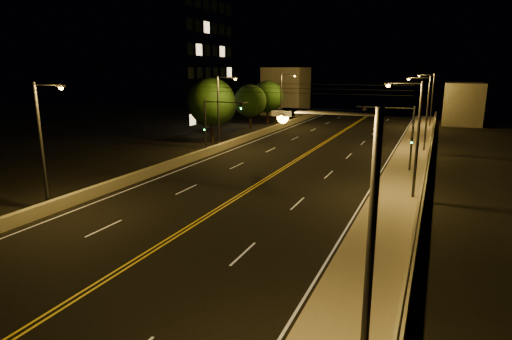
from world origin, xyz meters
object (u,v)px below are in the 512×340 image
at_px(streetlight_1, 414,133).
at_px(tree_2, 250,101).
at_px(streetlight_3, 430,97).
at_px(tree_0, 211,102).
at_px(streetlight_6, 283,96).
at_px(traffic_signal_right, 400,131).
at_px(streetlight_0, 357,255).
at_px(tree_1, 218,106).
at_px(streetlight_4, 44,138).
at_px(building_tower, 146,41).
at_px(streetlight_5, 221,107).
at_px(tree_3, 268,97).
at_px(traffic_signal_left, 214,121).
at_px(streetlight_2, 425,109).

bearing_deg(streetlight_1, tree_2, 130.48).
bearing_deg(streetlight_3, tree_0, -133.86).
height_order(streetlight_6, tree_2, streetlight_6).
height_order(streetlight_6, traffic_signal_right, streetlight_6).
height_order(streetlight_0, tree_0, streetlight_0).
xyz_separation_m(streetlight_3, tree_2, (-25.46, -11.91, -0.60)).
bearing_deg(tree_1, streetlight_4, -81.36).
bearing_deg(streetlight_3, building_tower, -162.30).
bearing_deg(traffic_signal_right, building_tower, 154.95).
bearing_deg(tree_0, building_tower, 147.15).
height_order(streetlight_1, streetlight_5, same).
relative_size(streetlight_0, streetlight_3, 1.00).
bearing_deg(tree_3, tree_0, -88.83).
bearing_deg(tree_2, streetlight_0, -63.63).
xyz_separation_m(traffic_signal_right, tree_3, (-23.56, 27.51, 0.76)).
height_order(streetlight_4, building_tower, building_tower).
bearing_deg(tree_1, traffic_signal_right, -26.82).
distance_m(streetlight_3, traffic_signal_left, 38.92).
xyz_separation_m(streetlight_1, tree_1, (-26.38, 21.12, -0.70)).
xyz_separation_m(streetlight_4, streetlight_5, (0.00, 23.96, 0.00)).
bearing_deg(streetlight_3, streetlight_6, -158.57).
relative_size(streetlight_3, tree_3, 1.16).
xyz_separation_m(streetlight_3, streetlight_6, (-21.40, -8.40, 0.00)).
xyz_separation_m(tree_0, tree_2, (-0.80, 13.76, -0.81)).
relative_size(streetlight_0, traffic_signal_left, 1.40).
height_order(streetlight_4, traffic_signal_right, streetlight_4).
bearing_deg(streetlight_3, tree_2, -154.93).
height_order(streetlight_0, streetlight_5, same).
bearing_deg(streetlight_5, tree_2, 103.02).
xyz_separation_m(streetlight_5, traffic_signal_right, (19.89, -3.74, -1.07)).
bearing_deg(streetlight_4, tree_2, 95.59).
distance_m(streetlight_3, tree_0, 35.59).
height_order(streetlight_5, traffic_signal_left, streetlight_5).
xyz_separation_m(streetlight_2, traffic_signal_right, (-1.51, -10.68, -1.07)).
bearing_deg(streetlight_2, streetlight_5, -162.04).
height_order(streetlight_1, traffic_signal_left, streetlight_1).
xyz_separation_m(streetlight_1, streetlight_2, (0.00, 19.22, 0.00)).
xyz_separation_m(streetlight_6, tree_1, (-4.98, -12.22, -0.70)).
distance_m(streetlight_4, streetlight_5, 23.96).
relative_size(traffic_signal_left, tree_3, 0.83).
distance_m(streetlight_3, tree_3, 25.71).
bearing_deg(traffic_signal_right, streetlight_3, 87.39).
bearing_deg(streetlight_2, streetlight_6, 146.58).
bearing_deg(traffic_signal_right, tree_0, 161.98).
distance_m(streetlight_1, streetlight_5, 24.68).
relative_size(streetlight_0, streetlight_5, 1.00).
bearing_deg(tree_0, streetlight_0, -56.73).
distance_m(streetlight_5, tree_0, 5.01).
height_order(streetlight_2, streetlight_6, same).
height_order(streetlight_3, traffic_signal_left, streetlight_3).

